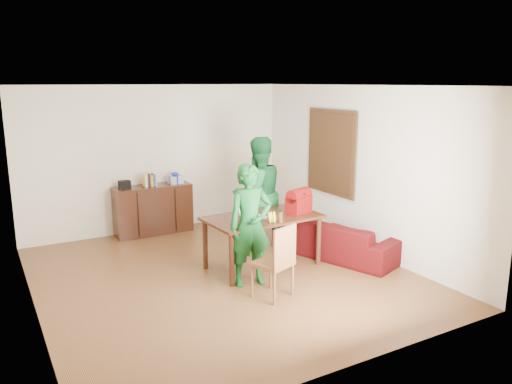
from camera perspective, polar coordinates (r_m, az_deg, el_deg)
room at (r=7.09m, az=-4.32°, el=0.72°), size 5.20×5.70×2.90m
table at (r=7.46m, az=0.76°, el=-3.52°), size 1.74×1.04×0.79m
chair at (r=6.56m, az=1.99°, el=-9.57°), size 0.57×0.56×0.99m
person_near at (r=6.80m, az=-0.68°, el=-3.80°), size 0.67×0.50×1.69m
person_far at (r=8.22m, az=0.24°, el=-0.21°), size 0.96×0.77×1.88m
laptop at (r=7.33m, az=-0.28°, el=-2.65°), size 0.35×0.26×0.23m
bananas at (r=7.09m, az=1.84°, el=-3.27°), size 0.19×0.15×0.06m
bottle at (r=7.11m, az=2.82°, el=-2.79°), size 0.07×0.07×0.17m
red_bag at (r=7.63m, az=4.91°, el=-1.27°), size 0.45×0.35×0.30m
sofa at (r=8.13m, az=9.15°, el=-5.24°), size 1.42×2.18×0.59m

